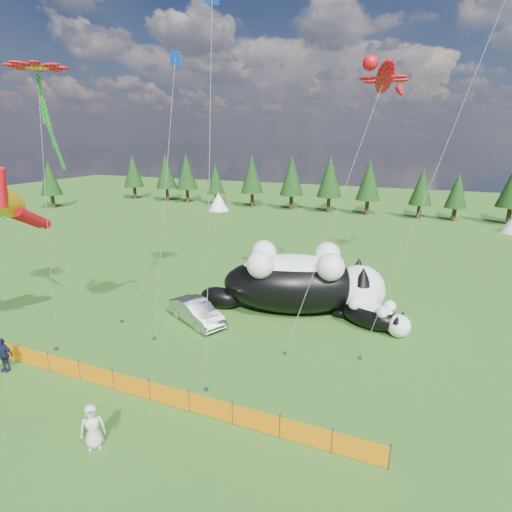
{
  "coord_description": "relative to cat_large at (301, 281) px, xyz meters",
  "views": [
    {
      "loc": [
        10.99,
        -15.08,
        11.13
      ],
      "look_at": [
        3.14,
        4.0,
        4.93
      ],
      "focal_mm": 28.0,
      "sensor_mm": 36.0,
      "label": 1
    }
  ],
  "objects": [
    {
      "name": "diamond_kite_c",
      "position": [
        -1.69,
        -8.14,
        13.7
      ],
      "size": [
        0.99,
        2.49,
        17.27
      ],
      "color": "#0C38BD",
      "rests_on": "ground"
    },
    {
      "name": "superhero_kite",
      "position": [
        -12.66,
        -10.28,
        6.02
      ],
      "size": [
        6.06,
        7.58,
        11.05
      ],
      "color": "#FCA90D",
      "rests_on": "ground"
    },
    {
      "name": "cat_large",
      "position": [
        0.0,
        0.0,
        0.0
      ],
      "size": [
        11.97,
        6.7,
        4.42
      ],
      "rotation": [
        0.0,
        0.0,
        0.29
      ],
      "color": "black",
      "rests_on": "ground"
    },
    {
      "name": "ground",
      "position": [
        -4.44,
        -8.58,
        -2.1
      ],
      "size": [
        160.0,
        160.0,
        0.0
      ],
      "primitive_type": "plane",
      "color": "#143409",
      "rests_on": "ground"
    },
    {
      "name": "cat_small",
      "position": [
        4.78,
        -0.77,
        -1.23
      ],
      "size": [
        4.89,
        2.88,
        1.82
      ],
      "rotation": [
        0.0,
        0.0,
        -0.33
      ],
      "color": "black",
      "rests_on": "ground"
    },
    {
      "name": "festival_tents",
      "position": [
        6.56,
        31.42,
        -0.7
      ],
      "size": [
        50.0,
        3.2,
        2.8
      ],
      "primitive_type": null,
      "color": "white",
      "rests_on": "ground"
    },
    {
      "name": "safety_fence",
      "position": [
        -4.44,
        -11.58,
        -1.59
      ],
      "size": [
        22.06,
        0.06,
        1.1
      ],
      "color": "#262626",
      "rests_on": "ground"
    },
    {
      "name": "tree_line",
      "position": [
        -4.44,
        36.42,
        1.9
      ],
      "size": [
        90.0,
        4.0,
        8.0
      ],
      "primitive_type": null,
      "color": "black",
      "rests_on": "ground"
    },
    {
      "name": "car",
      "position": [
        -5.47,
        -4.12,
        -1.37
      ],
      "size": [
        4.61,
        3.38,
        1.45
      ],
      "primitive_type": "imported",
      "rotation": [
        0.0,
        0.0,
        1.09
      ],
      "color": "#B5B4B9",
      "rests_on": "ground"
    },
    {
      "name": "spectator_e",
      "position": [
        -3.68,
        -14.63,
        -1.2
      ],
      "size": [
        1.04,
        1.01,
        1.8
      ],
      "primitive_type": "imported",
      "rotation": [
        0.0,
        0.0,
        0.72
      ],
      "color": "silver",
      "rests_on": "ground"
    },
    {
      "name": "gecko_kite",
      "position": [
        3.77,
        3.68,
        12.46
      ],
      "size": [
        5.03,
        12.53,
        17.43
      ],
      "color": "red",
      "rests_on": "ground"
    },
    {
      "name": "spectator_c",
      "position": [
        -11.48,
        -12.37,
        -1.21
      ],
      "size": [
        1.12,
        0.7,
        1.78
      ],
      "primitive_type": "imported",
      "rotation": [
        0.0,
        0.0,
        0.17
      ],
      "color": "#131B36",
      "rests_on": "ground"
    },
    {
      "name": "flower_kite",
      "position": [
        -11.57,
        -7.94,
        12.14
      ],
      "size": [
        3.05,
        3.64,
        14.63
      ],
      "color": "red",
      "rests_on": "ground"
    },
    {
      "name": "diamond_kite_a",
      "position": [
        -7.92,
        -1.34,
        12.93
      ],
      "size": [
        1.94,
        6.39,
        16.86
      ],
      "color": "#0C38BD",
      "rests_on": "ground"
    }
  ]
}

